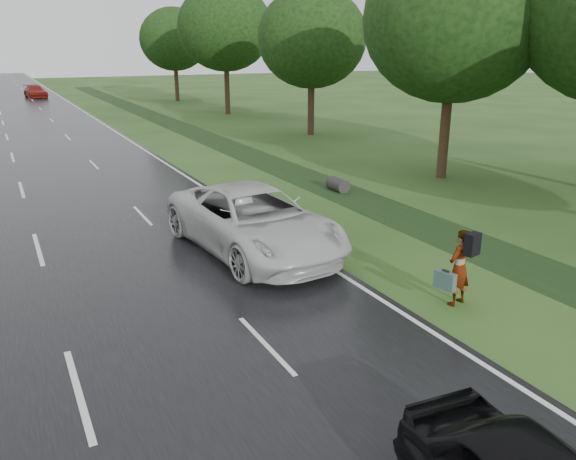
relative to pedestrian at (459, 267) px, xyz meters
The scene contains 12 objects.
ground 8.24m from the pedestrian, behind, with size 220.00×220.00×0.00m, color #254418.
road 46.02m from the pedestrian, 100.24° to the left, with size 14.00×180.00×0.04m, color black.
edge_stripe_east 45.31m from the pedestrian, 91.81° to the left, with size 0.12×180.00×0.01m, color silver.
center_line 46.02m from the pedestrian, 100.24° to the left, with size 0.12×180.00×0.01m, color silver.
drainage_ditch 19.30m from the pedestrian, 80.09° to the left, with size 2.20×120.00×0.56m.
tree_east_b 14.72m from the pedestrian, 49.38° to the left, with size 7.60×7.60×10.11m.
tree_east_c 26.78m from the pedestrian, 67.58° to the left, with size 7.00×7.00×9.29m.
tree_east_d 39.96m from the pedestrian, 75.90° to the left, with size 8.00×8.00×10.76m.
tree_east_f 53.39m from the pedestrian, 79.89° to the left, with size 7.20×7.20×9.62m.
pedestrian is the anchor object (origin of this frame).
white_pickup 5.92m from the pedestrian, 116.91° to the left, with size 3.01×6.53×1.81m, color silver.
far_car_red 63.67m from the pedestrian, 93.64° to the left, with size 1.92×4.73×1.37m, color maroon.
Camera 1 is at (-0.62, -8.87, 5.61)m, focal length 35.00 mm.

